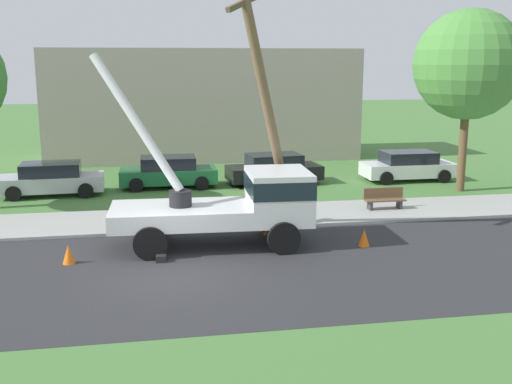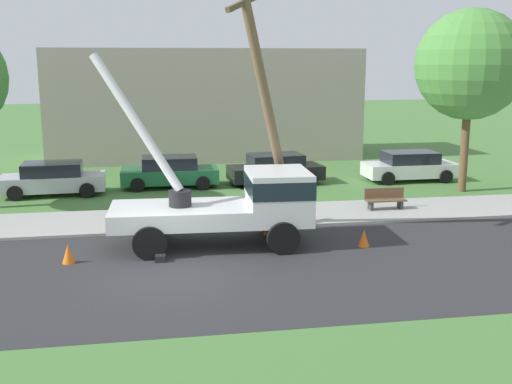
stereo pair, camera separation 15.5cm
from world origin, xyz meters
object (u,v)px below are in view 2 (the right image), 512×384
object	(u,v)px
parked_sedan_silver	(53,179)
roadside_tree_far	(470,65)
leaning_utility_pole	(266,103)
traffic_cone_behind	(68,254)
parked_sedan_white	(410,166)
utility_truck	(237,201)
traffic_cone_curbside	(269,226)
traffic_cone_ahead	(364,238)
parked_sedan_black	(275,169)
park_bench	(385,200)
parked_sedan_green	(170,172)

from	to	relation	value
parked_sedan_silver	roadside_tree_far	size ratio (longest dim) A/B	0.56
leaning_utility_pole	traffic_cone_behind	distance (m)	7.75
leaning_utility_pole	parked_sedan_white	xyz separation A→B (m)	(8.61, 8.07, -3.68)
utility_truck	traffic_cone_curbside	bearing A→B (deg)	38.59
traffic_cone_ahead	parked_sedan_black	distance (m)	10.44
roadside_tree_far	park_bench	bearing A→B (deg)	-147.84
utility_truck	park_bench	world-z (taller)	utility_truck
utility_truck	parked_sedan_silver	distance (m)	11.08
traffic_cone_behind	traffic_cone_curbside	world-z (taller)	same
traffic_cone_curbside	park_bench	distance (m)	5.61
parked_sedan_white	park_bench	world-z (taller)	parked_sedan_white
parked_sedan_black	roadside_tree_far	size ratio (longest dim) A/B	0.57
traffic_cone_curbside	parked_sedan_silver	distance (m)	11.16
leaning_utility_pole	traffic_cone_curbside	bearing A→B (deg)	-66.69
parked_sedan_silver	parked_sedan_green	size ratio (longest dim) A/B	1.01
traffic_cone_ahead	roadside_tree_far	size ratio (longest dim) A/B	0.07
traffic_cone_ahead	parked_sedan_black	world-z (taller)	parked_sedan_black
parked_sedan_green	parked_sedan_black	bearing A→B (deg)	-0.99
traffic_cone_behind	leaning_utility_pole	bearing A→B (deg)	19.12
traffic_cone_curbside	parked_sedan_silver	bearing A→B (deg)	136.12
parked_sedan_green	park_bench	size ratio (longest dim) A/B	2.76
roadside_tree_far	traffic_cone_behind	bearing A→B (deg)	-155.17
parked_sedan_silver	utility_truck	bearing A→B (deg)	-51.70
traffic_cone_curbside	parked_sedan_black	bearing A→B (deg)	76.99
traffic_cone_behind	roadside_tree_far	size ratio (longest dim) A/B	0.07
traffic_cone_behind	roadside_tree_far	xyz separation A→B (m)	(16.12, 7.46, 5.26)
traffic_cone_curbside	park_bench	world-z (taller)	park_bench
leaning_utility_pole	parked_sedan_white	size ratio (longest dim) A/B	1.95
utility_truck	parked_sedan_black	world-z (taller)	utility_truck
traffic_cone_curbside	parked_sedan_green	distance (m)	9.11
traffic_cone_ahead	parked_sedan_green	distance (m)	11.93
traffic_cone_ahead	parked_sedan_white	size ratio (longest dim) A/B	0.13
parked_sedan_white	roadside_tree_far	bearing A→B (deg)	-64.70
utility_truck	leaning_utility_pole	distance (m)	3.37
utility_truck	traffic_cone_behind	size ratio (longest dim) A/B	12.06
parked_sedan_black	park_bench	distance (m)	6.83
leaning_utility_pole	roadside_tree_far	bearing A→B (deg)	28.16
parked_sedan_white	roadside_tree_far	xyz separation A→B (m)	(1.30, -2.76, 4.83)
utility_truck	park_bench	bearing A→B (deg)	28.41
traffic_cone_behind	roadside_tree_far	distance (m)	18.53
roadside_tree_far	parked_sedan_black	bearing A→B (deg)	158.79
parked_sedan_black	traffic_cone_ahead	bearing A→B (deg)	-86.07
utility_truck	parked_sedan_silver	bearing A→B (deg)	128.30
parked_sedan_black	parked_sedan_white	xyz separation A→B (m)	(6.59, -0.30, 0.00)
leaning_utility_pole	traffic_cone_ahead	xyz separation A→B (m)	(2.74, -2.04, -4.11)
park_bench	traffic_cone_behind	bearing A→B (deg)	-158.58
traffic_cone_ahead	parked_sedan_white	distance (m)	11.69
traffic_cone_ahead	parked_sedan_green	world-z (taller)	parked_sedan_green
traffic_cone_behind	parked_sedan_white	bearing A→B (deg)	34.58
traffic_cone_ahead	parked_sedan_black	size ratio (longest dim) A/B	0.12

